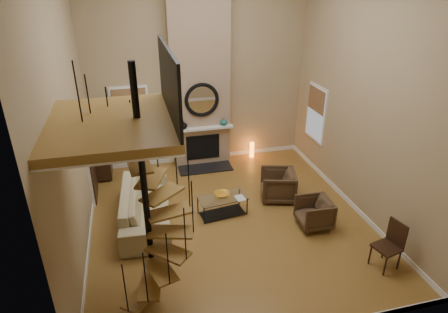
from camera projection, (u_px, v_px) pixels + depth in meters
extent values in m
cube|color=#AB7C37|center=(228.00, 220.00, 8.72)|extent=(6.00, 6.50, 0.01)
cube|color=tan|center=(198.00, 67.00, 10.36)|extent=(6.00, 0.02, 5.50)
cube|color=tan|center=(297.00, 182.00, 4.68)|extent=(6.00, 0.02, 5.50)
cube|color=tan|center=(66.00, 115.00, 6.86)|extent=(0.02, 6.50, 5.50)
cube|color=tan|center=(365.00, 92.00, 8.18)|extent=(0.02, 6.50, 5.50)
cube|color=white|center=(201.00, 157.00, 11.52)|extent=(6.00, 0.02, 0.12)
cube|color=white|center=(90.00, 238.00, 8.03)|extent=(0.02, 6.50, 0.12)
cube|color=white|center=(347.00, 200.00, 9.35)|extent=(0.02, 6.50, 0.12)
cube|color=#A08368|center=(200.00, 68.00, 10.20)|extent=(1.60, 0.38, 5.50)
cube|color=black|center=(205.00, 168.00, 10.95)|extent=(1.50, 0.60, 0.04)
cube|color=black|center=(203.00, 147.00, 10.98)|extent=(0.95, 0.02, 0.72)
cube|color=white|center=(203.00, 129.00, 10.65)|extent=(1.70, 0.18, 0.06)
torus|color=black|center=(202.00, 100.00, 10.35)|extent=(0.94, 0.10, 0.94)
cylinder|color=white|center=(202.00, 100.00, 10.36)|extent=(0.80, 0.01, 0.80)
imported|color=black|center=(183.00, 125.00, 10.49)|extent=(0.24, 0.24, 0.25)
imported|color=#1B615B|center=(224.00, 122.00, 10.75)|extent=(0.20, 0.20, 0.21)
cube|color=white|center=(131.00, 113.00, 10.43)|extent=(1.02, 0.04, 1.52)
cube|color=#8C9EB2|center=(131.00, 114.00, 10.40)|extent=(0.90, 0.01, 1.40)
cube|color=olive|center=(130.00, 106.00, 10.30)|extent=(0.90, 0.01, 0.98)
cube|color=white|center=(316.00, 113.00, 10.42)|extent=(0.04, 1.02, 1.52)
cube|color=#8C9EB2|center=(315.00, 114.00, 10.42)|extent=(0.01, 0.90, 1.40)
cube|color=olive|center=(316.00, 100.00, 10.25)|extent=(0.01, 0.90, 0.63)
cube|color=white|center=(89.00, 158.00, 9.18)|extent=(0.06, 1.05, 2.16)
cube|color=black|center=(91.00, 159.00, 9.20)|extent=(0.05, 0.90, 2.05)
cube|color=#8C9EB2|center=(89.00, 143.00, 9.02)|extent=(0.01, 0.60, 0.90)
cube|color=olive|center=(111.00, 124.00, 5.29)|extent=(1.70, 2.20, 0.12)
cube|color=white|center=(112.00, 129.00, 5.32)|extent=(1.70, 2.20, 0.03)
cube|color=black|center=(169.00, 82.00, 5.24)|extent=(0.04, 2.20, 0.94)
cylinder|color=black|center=(145.00, 193.00, 5.87)|extent=(0.10, 0.10, 4.02)
cube|color=olive|center=(142.00, 295.00, 6.33)|extent=(0.71, 0.78, 0.04)
cylinder|color=black|center=(125.00, 289.00, 5.83)|extent=(0.02, 0.02, 0.94)
cube|color=olive|center=(151.00, 285.00, 6.19)|extent=(0.46, 0.77, 0.04)
cylinder|color=black|center=(146.00, 278.00, 5.67)|extent=(0.02, 0.02, 0.94)
cube|color=olive|center=(160.00, 270.00, 6.13)|extent=(0.55, 0.79, 0.04)
cylinder|color=black|center=(168.00, 259.00, 5.65)|extent=(0.02, 0.02, 0.94)
cube|color=olive|center=(168.00, 252.00, 6.13)|extent=(0.75, 0.74, 0.04)
cylinder|color=black|center=(185.00, 235.00, 5.77)|extent=(0.02, 0.02, 0.94)
cube|color=olive|center=(171.00, 232.00, 6.17)|extent=(0.79, 0.53, 0.04)
cylinder|color=black|center=(192.00, 208.00, 5.96)|extent=(0.02, 0.02, 0.94)
cube|color=olive|center=(169.00, 212.00, 6.21)|extent=(0.77, 0.48, 0.04)
cylinder|color=black|center=(189.00, 182.00, 6.15)|extent=(0.02, 0.02, 0.94)
cube|color=olive|center=(162.00, 194.00, 6.22)|extent=(0.77, 0.72, 0.04)
cylinder|color=black|center=(176.00, 160.00, 6.28)|extent=(0.02, 0.02, 0.94)
cube|color=olive|center=(152.00, 178.00, 6.16)|extent=(0.58, 0.79, 0.04)
cylinder|color=black|center=(156.00, 142.00, 6.28)|extent=(0.02, 0.02, 0.94)
cube|color=olive|center=(139.00, 164.00, 6.04)|extent=(0.41, 0.75, 0.04)
cylinder|color=black|center=(133.00, 128.00, 6.14)|extent=(0.02, 0.02, 0.94)
cube|color=olive|center=(127.00, 152.00, 5.83)|extent=(0.68, 0.79, 0.04)
cylinder|color=black|center=(109.00, 117.00, 5.85)|extent=(0.02, 0.02, 0.94)
cube|color=olive|center=(117.00, 140.00, 5.58)|extent=(0.80, 0.64, 0.04)
cylinder|color=black|center=(90.00, 107.00, 5.46)|extent=(0.02, 0.02, 0.94)
cube|color=olive|center=(111.00, 128.00, 5.31)|extent=(0.72, 0.34, 0.04)
cylinder|color=black|center=(78.00, 97.00, 5.03)|extent=(0.02, 0.02, 0.94)
cube|color=black|center=(101.00, 144.00, 10.17)|extent=(0.38, 0.80, 1.78)
imported|color=tan|center=(145.00, 204.00, 8.56)|extent=(1.21, 2.68, 0.76)
imported|color=#4A3522|center=(281.00, 185.00, 9.41)|extent=(1.02, 1.00, 0.75)
imported|color=#4A3522|center=(317.00, 212.00, 8.35)|extent=(0.74, 0.72, 0.64)
cube|color=silver|center=(222.00, 198.00, 8.72)|extent=(1.16, 0.69, 0.02)
cube|color=black|center=(222.00, 213.00, 8.90)|extent=(1.06, 0.59, 0.01)
cylinder|color=black|center=(204.00, 216.00, 8.46)|extent=(0.03, 0.03, 0.40)
cylinder|color=black|center=(247.00, 206.00, 8.81)|extent=(0.03, 0.03, 0.40)
cylinder|color=black|center=(198.00, 206.00, 8.83)|extent=(0.03, 0.03, 0.40)
cylinder|color=black|center=(239.00, 197.00, 9.18)|extent=(0.03, 0.03, 0.40)
imported|color=gold|center=(222.00, 195.00, 8.74)|extent=(0.35, 0.35, 0.09)
imported|color=gray|center=(239.00, 198.00, 8.66)|extent=(0.24, 0.30, 0.03)
cylinder|color=black|center=(150.00, 185.00, 10.11)|extent=(0.36, 0.36, 0.03)
cylinder|color=black|center=(148.00, 158.00, 9.77)|extent=(0.04, 0.04, 1.54)
cylinder|color=#F2E5C6|center=(145.00, 130.00, 9.44)|extent=(0.40, 0.40, 0.32)
cylinder|color=orange|center=(252.00, 150.00, 11.53)|extent=(0.13, 0.13, 0.46)
cube|color=black|center=(387.00, 248.00, 7.15)|extent=(0.51, 0.51, 0.05)
cube|color=black|center=(397.00, 233.00, 7.12)|extent=(0.13, 0.40, 0.50)
cylinder|color=black|center=(385.00, 266.00, 7.03)|extent=(0.04, 0.04, 0.41)
cylinder|color=black|center=(399.00, 260.00, 7.18)|extent=(0.04, 0.04, 0.41)
cylinder|color=black|center=(370.00, 255.00, 7.32)|extent=(0.04, 0.04, 0.41)
cylinder|color=black|center=(384.00, 249.00, 7.46)|extent=(0.04, 0.04, 0.41)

